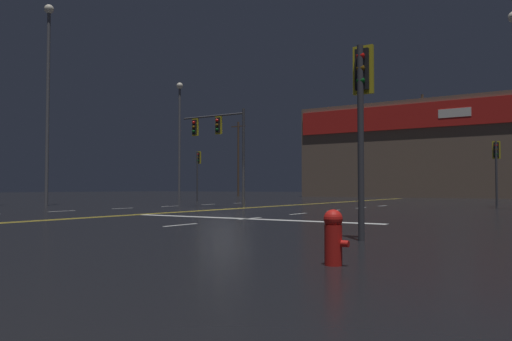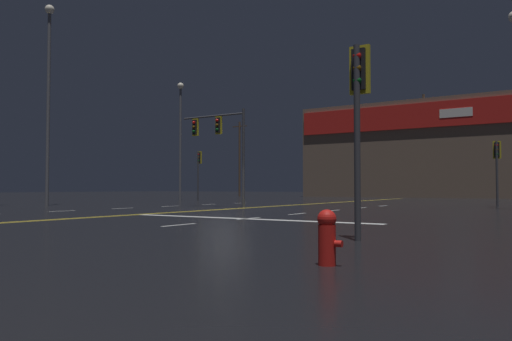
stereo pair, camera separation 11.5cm
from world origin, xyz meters
The scene contains 11 objects.
ground_plane centered at (0.00, 0.00, 0.00)m, with size 200.00×200.00×0.00m, color black.
road_markings centered at (0.97, -1.08, 0.00)m, with size 15.06×60.00×0.01m.
traffic_signal_median centered at (-2.00, 2.24, 4.04)m, with size 4.20×0.36×5.30m.
traffic_signal_corner_northwest centered at (-10.96, 11.65, 2.95)m, with size 0.42×0.36×4.01m.
traffic_signal_corner_northeast centered at (10.95, 10.99, 2.71)m, with size 0.42×0.36×3.69m.
traffic_signal_corner_southeast centered at (10.90, -10.22, 2.90)m, with size 0.42×0.36×3.95m.
streetlight_near_right centered at (-12.00, -1.36, 7.48)m, with size 0.56×0.56×12.13m.
streetlight_far_right centered at (-14.33, 13.26, 6.49)m, with size 0.56×0.56×10.28m.
fire_hydrant centered at (11.69, -13.54, 0.40)m, with size 0.35×0.26×0.76m.
building_backdrop centered at (0.00, 39.10, 5.32)m, with size 26.08×10.23×10.61m.
utility_pole_row centered at (0.29, 34.48, 5.37)m, with size 46.35×0.26×11.06m.
Camera 1 is at (14.42, -19.83, 1.05)m, focal length 35.00 mm.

